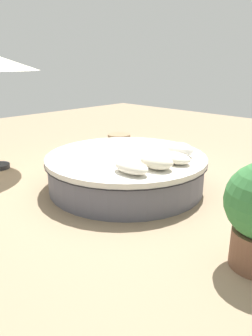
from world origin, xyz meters
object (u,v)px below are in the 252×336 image
(round_bed, at_px, (126,171))
(side_table, at_px, (119,144))
(throw_pillow_1, at_px, (157,161))
(throw_pillow_0, at_px, (131,167))
(throw_pillow_2, at_px, (175,158))
(throw_pillow_3, at_px, (180,149))

(round_bed, height_order, side_table, round_bed)
(side_table, bearing_deg, throw_pillow_1, -33.67)
(round_bed, distance_m, side_table, 2.04)
(throw_pillow_0, height_order, throw_pillow_2, throw_pillow_0)
(throw_pillow_1, bearing_deg, round_bed, 166.37)
(throw_pillow_0, height_order, throw_pillow_3, throw_pillow_3)
(throw_pillow_3, bearing_deg, side_table, 160.11)
(throw_pillow_2, bearing_deg, throw_pillow_0, -100.48)
(throw_pillow_3, bearing_deg, throw_pillow_2, -66.04)
(round_bed, distance_m, throw_pillow_2, 0.90)
(throw_pillow_1, height_order, side_table, throw_pillow_1)
(round_bed, bearing_deg, side_table, 138.61)
(throw_pillow_3, bearing_deg, throw_pillow_1, -79.86)
(side_table, bearing_deg, throw_pillow_3, -19.89)
(throw_pillow_0, relative_size, throw_pillow_1, 1.07)
(round_bed, xyz_separation_m, throw_pillow_3, (0.64, 0.56, 0.37))
(round_bed, xyz_separation_m, throw_pillow_2, (0.81, 0.20, 0.34))
(round_bed, distance_m, throw_pillow_3, 0.93)
(round_bed, relative_size, throw_pillow_3, 5.62)
(round_bed, height_order, throw_pillow_3, throw_pillow_3)
(throw_pillow_2, xyz_separation_m, throw_pillow_3, (-0.16, 0.37, 0.03))
(throw_pillow_0, bearing_deg, throw_pillow_1, 73.45)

